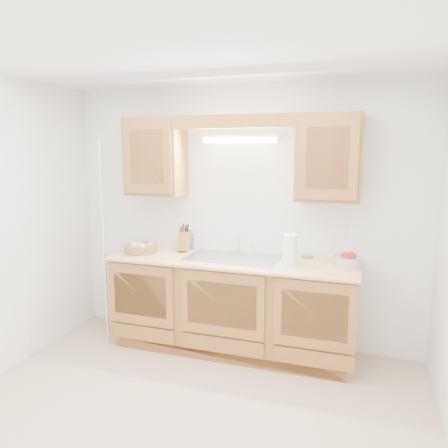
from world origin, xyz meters
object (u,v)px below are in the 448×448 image
at_px(fruit_basket, 141,248).
at_px(paper_towel, 290,249).
at_px(knife_block, 184,241).
at_px(apple_bowl, 348,260).

relative_size(fruit_basket, paper_towel, 1.28).
bearing_deg(paper_towel, knife_block, 172.35).
distance_m(knife_block, apple_bowl, 1.57).
bearing_deg(fruit_basket, knife_block, 23.43).
xyz_separation_m(knife_block, apple_bowl, (1.57, -0.09, -0.05)).
xyz_separation_m(fruit_basket, apple_bowl, (1.96, 0.08, 0.01)).
xyz_separation_m(fruit_basket, knife_block, (0.39, 0.17, 0.06)).
bearing_deg(apple_bowl, knife_block, 176.78).
xyz_separation_m(fruit_basket, paper_towel, (1.47, 0.02, 0.09)).
bearing_deg(knife_block, paper_towel, -10.76).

